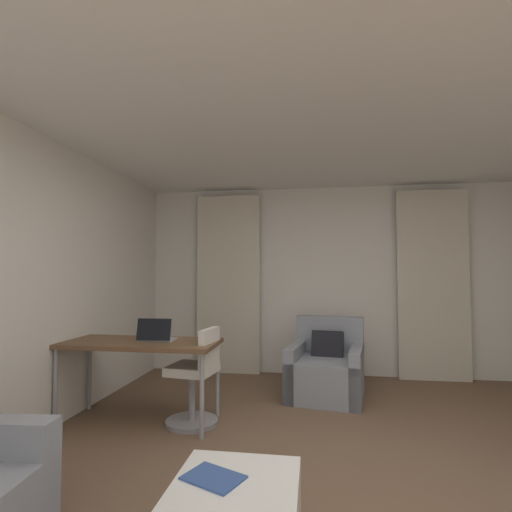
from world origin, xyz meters
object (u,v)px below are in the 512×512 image
Objects in this scene: armchair at (326,371)px; laptop at (157,336)px; desk_chair at (196,381)px; desk at (141,348)px; magazine_open at (213,478)px.

laptop is at bearing -147.56° from armchair.
desk_chair is (-1.22, -1.02, 0.10)m from armchair.
armchair is 1.59m from desk_chair.
desk is 1.98m from magazine_open.
magazine_open is at bearing -103.43° from armchair.
laptop reaches higher than desk_chair.
desk is 0.61m from desk_chair.
desk is at bearing -172.53° from laptop.
desk is at bearing 124.88° from magazine_open.
desk is 4.30× the size of magazine_open.
armchair is 2.08m from desk.
armchair is at bearing 32.44° from laptop.
laptop is (-1.60, -1.02, 0.51)m from armchair.
armchair is 2.96× the size of laptop.
desk_chair reaches higher than desk.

